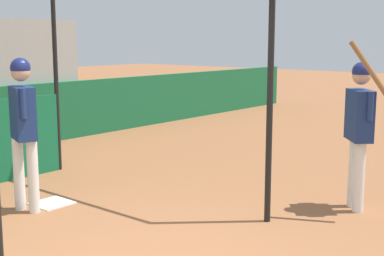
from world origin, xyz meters
The scene contains 3 objects.
home_plate centered at (0.79, 2.41, 0.01)m, with size 0.44×0.44×0.02m.
player_batter centered at (0.43, 2.42, 1.13)m, with size 0.63×0.99×2.02m.
player_waiting centered at (3.03, -0.61, 1.09)m, with size 0.63×0.73×2.04m.
Camera 1 is at (-3.06, -3.10, 2.04)m, focal length 50.00 mm.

